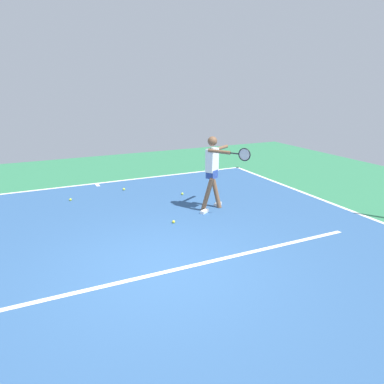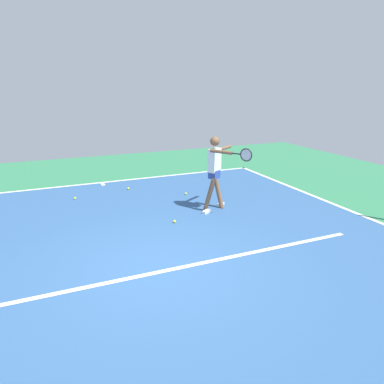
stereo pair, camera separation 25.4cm
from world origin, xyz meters
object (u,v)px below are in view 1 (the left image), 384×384
(tennis_player, at_px, (213,168))
(tennis_ball_centre_court, at_px, (124,189))
(tennis_ball_by_baseline, at_px, (174,222))
(tennis_ball_by_sideline, at_px, (182,194))
(tennis_ball_far_corner, at_px, (70,200))

(tennis_player, distance_m, tennis_ball_centre_court, 3.17)
(tennis_ball_by_baseline, xyz_separation_m, tennis_ball_by_sideline, (-1.03, -1.85, 0.00))
(tennis_ball_centre_court, bearing_deg, tennis_ball_far_corner, 12.63)
(tennis_player, height_order, tennis_ball_far_corner, tennis_player)
(tennis_ball_far_corner, relative_size, tennis_ball_centre_court, 1.00)
(tennis_ball_by_baseline, bearing_deg, tennis_ball_by_sideline, -119.07)
(tennis_ball_far_corner, height_order, tennis_ball_centre_court, same)
(tennis_player, xyz_separation_m, tennis_ball_by_sideline, (0.21, -1.41, -1.02))
(tennis_ball_by_baseline, bearing_deg, tennis_ball_far_corner, -54.51)
(tennis_ball_by_sideline, bearing_deg, tennis_ball_far_corner, -15.27)
(tennis_ball_by_sideline, bearing_deg, tennis_ball_centre_court, -39.77)
(tennis_ball_by_baseline, bearing_deg, tennis_ball_centre_court, -83.46)
(tennis_player, bearing_deg, tennis_ball_far_corner, -66.63)
(tennis_ball_far_corner, bearing_deg, tennis_ball_centre_court, -167.37)
(tennis_ball_centre_court, bearing_deg, tennis_player, 121.72)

